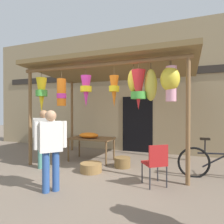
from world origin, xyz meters
TOP-DOWN VIEW (x-y plane):
  - ground_plane at (0.00, 0.00)m, footprint 30.00×30.00m
  - shop_facade at (0.00, 2.79)m, footprint 12.31×0.29m
  - market_stall_canopy at (0.20, 0.76)m, footprint 4.56×2.61m
  - display_table at (-0.53, 0.95)m, footprint 1.30×0.73m
  - flower_heap_on_table at (-0.57, 0.88)m, footprint 0.59×0.42m
  - folding_chair at (1.55, -0.35)m, footprint 0.56×0.56m
  - wicker_basket_by_table at (0.54, 0.65)m, footprint 0.43×0.43m
  - wicker_basket_spare at (-0.06, -0.01)m, footprint 0.53×0.53m
  - parked_bicycle at (2.78, 0.60)m, footprint 1.73×0.50m
  - vendor_in_orange at (-0.23, -1.29)m, footprint 0.43×0.46m
  - shopper_by_bananas at (-1.33, -0.18)m, footprint 0.58×0.32m

SIDE VIEW (x-z plane):
  - ground_plane at x=0.00m, z-range 0.00..0.00m
  - wicker_basket_spare at x=-0.06m, z-range 0.00..0.22m
  - wicker_basket_by_table at x=0.54m, z-range 0.00..0.26m
  - parked_bicycle at x=2.78m, z-range -0.11..0.81m
  - folding_chair at x=1.55m, z-range 0.08..0.92m
  - display_table at x=-0.53m, z-range 0.27..0.96m
  - flower_heap_on_table at x=-0.57m, z-range 0.69..0.85m
  - vendor_in_orange at x=-0.23m, z-range 0.13..1.64m
  - shopper_by_bananas at x=-1.33m, z-range 0.13..1.64m
  - shop_facade at x=0.00m, z-range 0.00..4.53m
  - market_stall_canopy at x=0.20m, z-range 1.05..3.91m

